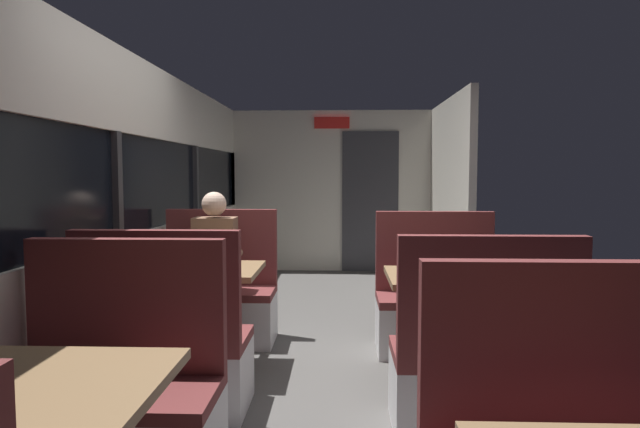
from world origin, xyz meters
name	(u,v)px	position (x,y,z in m)	size (l,w,h in m)	color
ground_plane	(322,375)	(0.00, 0.00, -0.01)	(3.30, 9.20, 0.02)	#514F4C
carriage_window_panel_left	(114,216)	(-1.45, 0.00, 1.11)	(0.09, 8.48, 2.30)	beige
carriage_end_bulkhead	(336,192)	(0.06, 4.19, 1.14)	(2.90, 0.11, 2.30)	beige
carriage_aisle_panel_right	(449,194)	(1.45, 3.00, 1.15)	(0.08, 2.40, 2.30)	beige
dining_table_near_window	(26,410)	(-0.89, -2.09, 0.64)	(0.90, 0.70, 0.74)	#9E9EA3
bench_near_window_facing_entry	(115,411)	(-0.89, -1.39, 0.33)	(0.95, 0.50, 1.10)	silver
dining_table_mid_window	(196,282)	(-0.89, 0.05, 0.64)	(0.90, 0.70, 0.74)	#9E9EA3
bench_mid_window_facing_end	(166,357)	(-0.89, -0.65, 0.33)	(0.95, 0.50, 1.10)	silver
bench_mid_window_facing_entry	(218,302)	(-0.89, 0.75, 0.33)	(0.95, 0.50, 1.10)	silver
dining_table_rear_aisle	(456,290)	(0.89, -0.15, 0.64)	(0.90, 0.70, 0.74)	#9E9EA3
bench_rear_aisle_facing_end	(481,373)	(0.89, -0.85, 0.33)	(0.95, 0.50, 1.10)	silver
bench_rear_aisle_facing_entry	(437,310)	(0.89, 0.55, 0.33)	(0.95, 0.50, 1.10)	silver
seated_passenger	(216,279)	(-0.89, 0.68, 0.54)	(0.47, 0.55, 1.26)	#26262D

